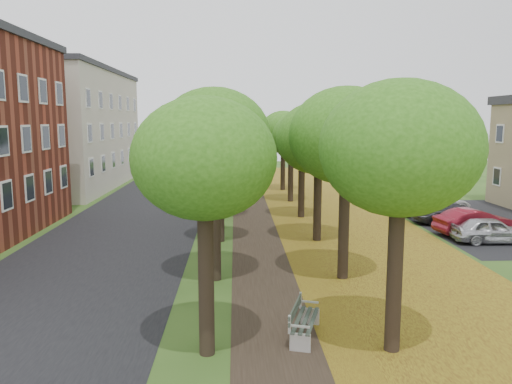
{
  "coord_description": "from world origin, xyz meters",
  "views": [
    {
      "loc": [
        -1.45,
        -12.12,
        5.95
      ],
      "look_at": [
        -0.46,
        11.66,
        2.5
      ],
      "focal_mm": 35.0,
      "sensor_mm": 36.0,
      "label": 1
    }
  ],
  "objects": [
    {
      "name": "car_white",
      "position": [
        11.0,
        18.69,
        0.71
      ],
      "size": [
        5.5,
        3.49,
        1.41
      ],
      "primitive_type": "imported",
      "rotation": [
        0.0,
        0.0,
        1.81
      ],
      "color": "silver",
      "rests_on": "ground"
    },
    {
      "name": "street_asphalt",
      "position": [
        -7.5,
        15.0,
        0.0
      ],
      "size": [
        8.0,
        70.0,
        0.01
      ],
      "primitive_type": "cube",
      "color": "black",
      "rests_on": "ground"
    },
    {
      "name": "leaf_verge",
      "position": [
        5.0,
        15.0,
        0.01
      ],
      "size": [
        7.5,
        70.0,
        0.01
      ],
      "primitive_type": "cube",
      "color": "olive",
      "rests_on": "ground"
    },
    {
      "name": "tree_row_east",
      "position": [
        2.6,
        15.0,
        5.06
      ],
      "size": [
        3.85,
        33.85,
        6.73
      ],
      "color": "black",
      "rests_on": "ground"
    },
    {
      "name": "bench",
      "position": [
        0.39,
        0.88,
        0.48
      ],
      "size": [
        1.1,
        2.05,
        0.93
      ],
      "rotation": [
        0.0,
        0.0,
        1.28
      ],
      "color": "#28322A",
      "rests_on": "ground"
    },
    {
      "name": "parking_lot",
      "position": [
        13.5,
        16.0,
        0.0
      ],
      "size": [
        9.0,
        16.0,
        0.01
      ],
      "primitive_type": "cube",
      "color": "black",
      "rests_on": "ground"
    },
    {
      "name": "car_grey",
      "position": [
        11.0,
        15.64,
        0.64
      ],
      "size": [
        4.51,
        2.0,
        1.29
      ],
      "primitive_type": "imported",
      "rotation": [
        0.0,
        0.0,
        1.53
      ],
      "color": "#2E2E33",
      "rests_on": "ground"
    },
    {
      "name": "car_silver",
      "position": [
        11.0,
        11.11,
        0.63
      ],
      "size": [
        3.78,
        1.64,
        1.27
      ],
      "primitive_type": "imported",
      "rotation": [
        0.0,
        0.0,
        1.53
      ],
      "color": "#B7B7BC",
      "rests_on": "ground"
    },
    {
      "name": "building_cream",
      "position": [
        -17.0,
        33.0,
        5.21
      ],
      "size": [
        10.3,
        20.3,
        10.4
      ],
      "color": "beige",
      "rests_on": "ground"
    },
    {
      "name": "tree_row_west",
      "position": [
        -2.2,
        15.0,
        5.06
      ],
      "size": [
        3.85,
        33.85,
        6.73
      ],
      "color": "black",
      "rests_on": "ground"
    },
    {
      "name": "footpath",
      "position": [
        0.0,
        15.0,
        0.0
      ],
      "size": [
        3.2,
        70.0,
        0.01
      ],
      "primitive_type": "cube",
      "color": "black",
      "rests_on": "ground"
    },
    {
      "name": "car_red",
      "position": [
        11.0,
        12.8,
        0.68
      ],
      "size": [
        4.32,
        2.07,
        1.37
      ],
      "primitive_type": "imported",
      "rotation": [
        0.0,
        0.0,
        1.73
      ],
      "color": "maroon",
      "rests_on": "ground"
    },
    {
      "name": "ground",
      "position": [
        0.0,
        0.0,
        0.0
      ],
      "size": [
        120.0,
        120.0,
        0.0
      ],
      "primitive_type": "plane",
      "color": "#2D4C19",
      "rests_on": "ground"
    }
  ]
}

